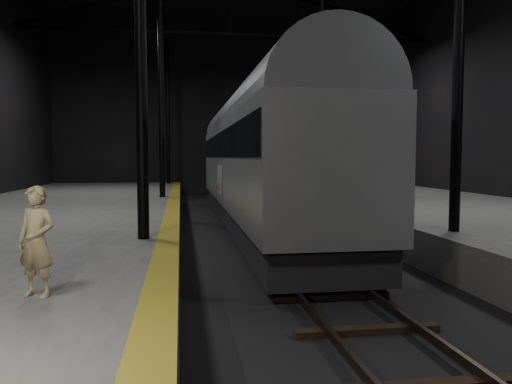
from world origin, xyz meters
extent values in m
plane|color=black|center=(0.00, 0.00, 0.00)|extent=(44.00, 44.00, 0.00)
cube|color=#4E4E4C|center=(-7.50, 0.00, 0.50)|extent=(9.00, 43.80, 1.00)
cube|color=#4E4E4C|center=(7.50, 0.00, 0.50)|extent=(9.00, 43.80, 1.00)
cube|color=olive|center=(-3.25, 0.00, 1.00)|extent=(0.50, 43.80, 0.01)
cube|color=#3F3328|center=(-0.72, 0.00, 0.17)|extent=(0.08, 43.00, 0.14)
cube|color=#3F3328|center=(0.72, 0.00, 0.17)|extent=(0.08, 43.00, 0.14)
cube|color=black|center=(0.00, 0.00, 0.06)|extent=(2.40, 42.00, 0.12)
cylinder|color=black|center=(-3.80, -4.00, 6.00)|extent=(0.26, 0.26, 10.00)
cylinder|color=black|center=(3.80, -4.00, 6.00)|extent=(0.26, 0.26, 10.00)
cylinder|color=black|center=(-3.80, 8.00, 6.00)|extent=(0.26, 0.26, 10.00)
cylinder|color=black|center=(3.80, 8.00, 6.00)|extent=(0.26, 0.26, 10.00)
cylinder|color=black|center=(-3.80, 20.00, 6.00)|extent=(0.26, 0.26, 10.00)
cylinder|color=black|center=(3.80, 20.00, 6.00)|extent=(0.26, 0.26, 10.00)
cube|color=black|center=(0.00, 14.00, 10.00)|extent=(23.60, 0.15, 0.18)
cube|color=#9A9DA1|center=(0.00, 3.62, 2.59)|extent=(2.95, 20.34, 3.05)
cube|color=black|center=(0.00, 3.62, 0.68)|extent=(2.70, 19.94, 0.86)
cube|color=black|center=(0.00, 3.62, 3.31)|extent=(3.01, 20.04, 0.92)
cylinder|color=slate|center=(0.00, 3.62, 4.12)|extent=(2.89, 20.14, 2.89)
cube|color=black|center=(0.00, -3.50, 0.31)|extent=(1.83, 2.24, 0.36)
cube|color=black|center=(0.00, 10.74, 0.31)|extent=(1.83, 2.24, 0.36)
cube|color=silver|center=(-1.50, 2.60, 1.98)|extent=(0.04, 0.76, 1.07)
cube|color=silver|center=(-1.50, 3.82, 1.98)|extent=(0.04, 0.76, 1.07)
cylinder|color=maroon|center=(-1.52, 2.78, 1.73)|extent=(0.03, 0.26, 0.26)
cylinder|color=maroon|center=(-1.52, 4.00, 1.73)|extent=(0.03, 0.26, 0.26)
imported|color=tan|center=(-4.84, -8.64, 1.74)|extent=(0.64, 0.55, 1.47)
camera|label=1|loc=(-2.95, -15.49, 2.85)|focal=35.00mm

